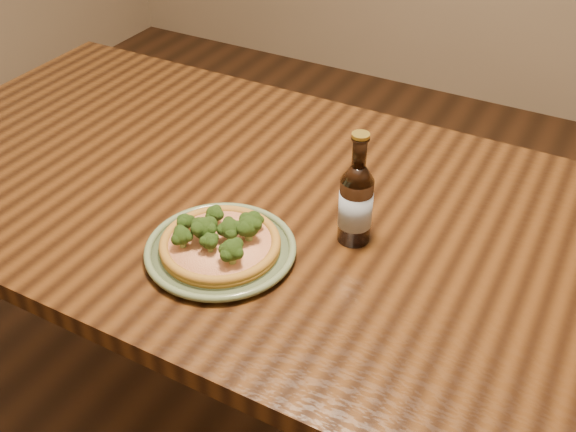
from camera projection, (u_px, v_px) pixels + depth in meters
The scene contains 4 objects.
table at pixel (235, 222), 1.46m from camera, with size 1.60×0.90×0.75m.
plate at pixel (221, 250), 1.23m from camera, with size 0.28×0.28×0.02m.
pizza at pixel (220, 241), 1.22m from camera, with size 0.22×0.22×0.07m.
beer_bottle at pixel (356, 202), 1.22m from camera, with size 0.06×0.06×0.23m.
Camera 1 is at (0.66, -0.87, 1.54)m, focal length 42.00 mm.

